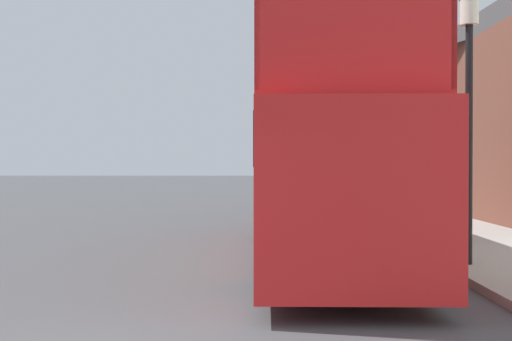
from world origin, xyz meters
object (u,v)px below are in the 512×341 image
object	(u,v)px
lamp_post_nearest	(472,74)
lamp_post_second	(369,126)
tour_bus	(321,171)
parked_car_ahead_of_bus	(318,197)

from	to	relation	value
lamp_post_nearest	lamp_post_second	xyz separation A→B (m)	(-0.01, 9.84, -0.29)
tour_bus	parked_car_ahead_of_bus	world-z (taller)	tour_bus
parked_car_ahead_of_bus	lamp_post_second	world-z (taller)	lamp_post_second
tour_bus	lamp_post_second	xyz separation A→B (m)	(2.48, 8.10, 1.45)
lamp_post_nearest	lamp_post_second	bearing A→B (deg)	90.06
parked_car_ahead_of_bus	lamp_post_second	distance (m)	3.13
lamp_post_second	parked_car_ahead_of_bus	bearing A→B (deg)	148.45
lamp_post_second	lamp_post_nearest	bearing A→B (deg)	-89.94
lamp_post_nearest	tour_bus	bearing A→B (deg)	145.05
tour_bus	lamp_post_nearest	xyz separation A→B (m)	(2.49, -1.74, 1.74)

